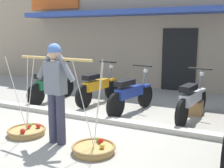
{
  "coord_description": "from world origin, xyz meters",
  "views": [
    {
      "loc": [
        2.88,
        -4.34,
        1.86
      ],
      "look_at": [
        0.4,
        0.6,
        0.85
      ],
      "focal_mm": 45.03,
      "sensor_mm": 36.0,
      "label": 1
    }
  ],
  "objects_px": {
    "motorcycle_second_in_row": "(98,87)",
    "motorcycle_third_in_row": "(131,94)",
    "motorcycle_nearest_shop": "(51,85)",
    "wooden_crate": "(192,108)",
    "fruit_basket_right_side": "(27,131)",
    "motorcycle_end_of_row": "(192,100)",
    "fruit_vendor": "(56,87)",
    "fruit_basket_left_side": "(94,148)"
  },
  "relations": [
    {
      "from": "wooden_crate",
      "to": "fruit_vendor",
      "type": "bearing_deg",
      "value": -121.79
    },
    {
      "from": "motorcycle_end_of_row",
      "to": "fruit_basket_left_side",
      "type": "bearing_deg",
      "value": -113.43
    },
    {
      "from": "fruit_basket_left_side",
      "to": "motorcycle_third_in_row",
      "type": "xyz_separation_m",
      "value": [
        -0.36,
        2.33,
        0.38
      ]
    },
    {
      "from": "fruit_vendor",
      "to": "motorcycle_nearest_shop",
      "type": "distance_m",
      "value": 3.13
    },
    {
      "from": "fruit_basket_left_side",
      "to": "motorcycle_third_in_row",
      "type": "height_order",
      "value": "fruit_basket_left_side"
    },
    {
      "from": "motorcycle_second_in_row",
      "to": "motorcycle_third_in_row",
      "type": "relative_size",
      "value": 1.01
    },
    {
      "from": "motorcycle_nearest_shop",
      "to": "motorcycle_second_in_row",
      "type": "relative_size",
      "value": 1.0
    },
    {
      "from": "fruit_basket_right_side",
      "to": "motorcycle_end_of_row",
      "type": "height_order",
      "value": "fruit_basket_right_side"
    },
    {
      "from": "fruit_basket_left_side",
      "to": "wooden_crate",
      "type": "bearing_deg",
      "value": 71.12
    },
    {
      "from": "motorcycle_third_in_row",
      "to": "motorcycle_end_of_row",
      "type": "bearing_deg",
      "value": 2.36
    },
    {
      "from": "fruit_vendor",
      "to": "motorcycle_nearest_shop",
      "type": "height_order",
      "value": "fruit_vendor"
    },
    {
      "from": "fruit_vendor",
      "to": "motorcycle_nearest_shop",
      "type": "bearing_deg",
      "value": 130.4
    },
    {
      "from": "fruit_basket_right_side",
      "to": "motorcycle_end_of_row",
      "type": "distance_m",
      "value": 3.43
    },
    {
      "from": "fruit_basket_left_side",
      "to": "motorcycle_third_in_row",
      "type": "bearing_deg",
      "value": 98.69
    },
    {
      "from": "wooden_crate",
      "to": "motorcycle_third_in_row",
      "type": "bearing_deg",
      "value": -158.68
    },
    {
      "from": "motorcycle_second_in_row",
      "to": "motorcycle_end_of_row",
      "type": "bearing_deg",
      "value": -8.59
    },
    {
      "from": "motorcycle_third_in_row",
      "to": "motorcycle_end_of_row",
      "type": "xyz_separation_m",
      "value": [
        1.39,
        0.06,
        0.0
      ]
    },
    {
      "from": "fruit_vendor",
      "to": "wooden_crate",
      "type": "distance_m",
      "value": 3.38
    },
    {
      "from": "motorcycle_end_of_row",
      "to": "wooden_crate",
      "type": "relative_size",
      "value": 4.13
    },
    {
      "from": "fruit_basket_left_side",
      "to": "motorcycle_third_in_row",
      "type": "distance_m",
      "value": 2.39
    },
    {
      "from": "fruit_basket_right_side",
      "to": "motorcycle_nearest_shop",
      "type": "xyz_separation_m",
      "value": [
        -1.25,
        2.28,
        0.38
      ]
    },
    {
      "from": "fruit_basket_right_side",
      "to": "motorcycle_nearest_shop",
      "type": "height_order",
      "value": "fruit_basket_right_side"
    },
    {
      "from": "motorcycle_nearest_shop",
      "to": "motorcycle_second_in_row",
      "type": "xyz_separation_m",
      "value": [
        1.26,
        0.36,
        0.0
      ]
    },
    {
      "from": "fruit_basket_right_side",
      "to": "motorcycle_nearest_shop",
      "type": "bearing_deg",
      "value": 118.61
    },
    {
      "from": "motorcycle_second_in_row",
      "to": "motorcycle_end_of_row",
      "type": "relative_size",
      "value": 1.0
    },
    {
      "from": "motorcycle_second_in_row",
      "to": "motorcycle_third_in_row",
      "type": "height_order",
      "value": "same"
    },
    {
      "from": "fruit_basket_left_side",
      "to": "motorcycle_second_in_row",
      "type": "bearing_deg",
      "value": 118.35
    },
    {
      "from": "fruit_basket_left_side",
      "to": "wooden_crate",
      "type": "height_order",
      "value": "fruit_basket_left_side"
    },
    {
      "from": "fruit_vendor",
      "to": "wooden_crate",
      "type": "xyz_separation_m",
      "value": [
        1.73,
        2.79,
        -0.82
      ]
    },
    {
      "from": "fruit_basket_right_side",
      "to": "wooden_crate",
      "type": "distance_m",
      "value": 3.69
    },
    {
      "from": "fruit_basket_left_side",
      "to": "motorcycle_end_of_row",
      "type": "height_order",
      "value": "fruit_basket_left_side"
    },
    {
      "from": "motorcycle_nearest_shop",
      "to": "motorcycle_third_in_row",
      "type": "relative_size",
      "value": 1.01
    },
    {
      "from": "fruit_basket_right_side",
      "to": "motorcycle_end_of_row",
      "type": "relative_size",
      "value": 0.8
    },
    {
      "from": "motorcycle_nearest_shop",
      "to": "wooden_crate",
      "type": "height_order",
      "value": "motorcycle_nearest_shop"
    },
    {
      "from": "wooden_crate",
      "to": "motorcycle_second_in_row",
      "type": "bearing_deg",
      "value": -178.14
    },
    {
      "from": "fruit_vendor",
      "to": "wooden_crate",
      "type": "height_order",
      "value": "fruit_vendor"
    },
    {
      "from": "fruit_basket_left_side",
      "to": "fruit_basket_right_side",
      "type": "bearing_deg",
      "value": 175.4
    },
    {
      "from": "motorcycle_third_in_row",
      "to": "motorcycle_nearest_shop",
      "type": "bearing_deg",
      "value": 178.14
    },
    {
      "from": "fruit_basket_left_side",
      "to": "fruit_basket_right_side",
      "type": "xyz_separation_m",
      "value": [
        -1.51,
        0.12,
        0.0
      ]
    },
    {
      "from": "fruit_vendor",
      "to": "motorcycle_end_of_row",
      "type": "height_order",
      "value": "fruit_vendor"
    },
    {
      "from": "fruit_basket_right_side",
      "to": "wooden_crate",
      "type": "bearing_deg",
      "value": 47.68
    },
    {
      "from": "fruit_basket_right_side",
      "to": "motorcycle_third_in_row",
      "type": "relative_size",
      "value": 0.81
    }
  ]
}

